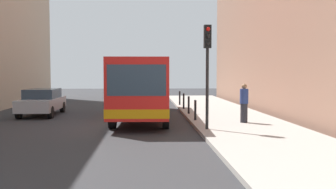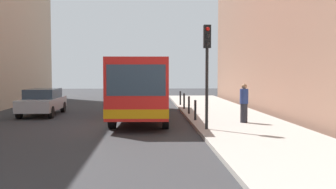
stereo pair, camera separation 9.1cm
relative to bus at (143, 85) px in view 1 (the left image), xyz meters
name	(u,v)px [view 1 (the left image)]	position (x,y,z in m)	size (l,w,h in m)	color
ground_plane	(120,127)	(-0.98, -3.36, -1.73)	(80.00, 80.00, 0.00)	#2D2D30
sidewalk	(241,124)	(4.42, -3.36, -1.65)	(4.40, 40.00, 0.15)	#9E9991
bus	(143,85)	(0.00, 0.00, 0.00)	(2.92, 11.10, 3.00)	red
car_beside_bus	(42,101)	(-5.67, 1.44, -0.94)	(1.93, 4.43, 1.48)	#A5A8AD
traffic_light	(207,57)	(2.57, -5.26, 1.28)	(0.28, 0.33, 4.10)	black
bollard_near	(195,110)	(2.47, -2.40, -1.10)	(0.11, 0.11, 0.95)	black
bollard_mid	(189,105)	(2.47, 0.42, -1.10)	(0.11, 0.11, 0.95)	black
bollard_far	(184,101)	(2.47, 3.23, -1.10)	(0.11, 0.11, 0.95)	black
bollard_farthest	(180,98)	(2.47, 6.04, -1.10)	(0.11, 0.11, 0.95)	black
pedestrian_near_signal	(244,103)	(4.54, -3.36, -0.70)	(0.38, 0.38, 1.75)	#26262D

